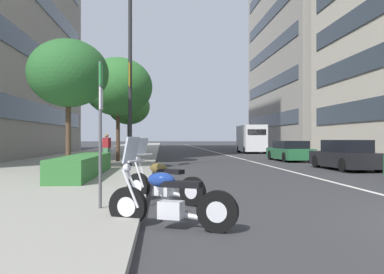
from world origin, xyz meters
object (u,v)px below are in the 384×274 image
at_px(street_tree_far_plaza, 118,87).
at_px(street_lamp_with_banners, 137,63).
at_px(motorcycle_nearest_camera, 169,201).
at_px(car_following_behind, 290,151).
at_px(delivery_van_ahead, 251,138).
at_px(street_tree_near_plaza_corner, 129,107).
at_px(motorcycle_far_end_row, 163,183).
at_px(parking_sign_by_curb, 101,116).
at_px(car_far_down_avenue, 346,156).
at_px(pedestrian_on_plaza, 107,148).
at_px(street_tree_by_lamp_post, 68,74).

bearing_deg(street_tree_far_plaza, street_lamp_with_banners, -162.28).
xyz_separation_m(motorcycle_nearest_camera, car_following_behind, (18.88, -8.15, 0.18)).
distance_m(delivery_van_ahead, street_tree_near_plaza_corner, 14.25).
xyz_separation_m(motorcycle_far_end_row, parking_sign_by_curb, (-1.53, 1.17, 1.43)).
height_order(car_far_down_avenue, pedestrian_on_plaza, pedestrian_on_plaza).
bearing_deg(motorcycle_nearest_camera, pedestrian_on_plaza, -56.66).
distance_m(delivery_van_ahead, street_tree_by_lamp_post, 25.45).
bearing_deg(motorcycle_nearest_camera, street_tree_by_lamp_post, -47.42).
bearing_deg(street_tree_near_plaza_corner, street_lamp_with_banners, -173.59).
distance_m(street_tree_far_plaza, pedestrian_on_plaza, 3.66).
height_order(car_following_behind, pedestrian_on_plaza, pedestrian_on_plaza).
bearing_deg(motorcycle_far_end_row, street_tree_far_plaza, -40.16).
relative_size(motorcycle_far_end_row, car_far_down_avenue, 0.41).
bearing_deg(motorcycle_far_end_row, pedestrian_on_plaza, -37.31).
relative_size(street_tree_far_plaza, street_tree_near_plaza_corner, 1.17).
relative_size(street_tree_by_lamp_post, pedestrian_on_plaza, 3.55).
bearing_deg(car_following_behind, street_tree_by_lamp_post, 120.77).
relative_size(car_far_down_avenue, pedestrian_on_plaza, 2.76).
height_order(motorcycle_nearest_camera, motorcycle_far_end_row, motorcycle_nearest_camera).
height_order(car_following_behind, street_tree_far_plaza, street_tree_far_plaza).
relative_size(motorcycle_far_end_row, street_lamp_with_banners, 0.21).
bearing_deg(motorcycle_nearest_camera, motorcycle_far_end_row, -65.88).
bearing_deg(car_far_down_avenue, street_tree_by_lamp_post, 90.58).
bearing_deg(motorcycle_far_end_row, parking_sign_by_curb, 92.44).
height_order(delivery_van_ahead, street_lamp_with_banners, street_lamp_with_banners).
height_order(car_following_behind, delivery_van_ahead, delivery_van_ahead).
relative_size(motorcycle_nearest_camera, street_tree_by_lamp_post, 0.37).
distance_m(motorcycle_nearest_camera, street_tree_near_plaza_corner, 25.00).
height_order(motorcycle_far_end_row, car_following_behind, motorcycle_far_end_row).
relative_size(motorcycle_nearest_camera, street_lamp_with_banners, 0.25).
distance_m(motorcycle_far_end_row, parking_sign_by_curb, 2.40).
xyz_separation_m(car_following_behind, street_tree_by_lamp_post, (-7.85, 12.24, 3.61)).
xyz_separation_m(street_tree_by_lamp_post, street_tree_near_plaza_corner, (13.58, -1.47, -0.35)).
distance_m(motorcycle_nearest_camera, car_far_down_avenue, 14.36).
distance_m(motorcycle_nearest_camera, pedestrian_on_plaza, 16.30).
relative_size(motorcycle_far_end_row, delivery_van_ahead, 0.32).
relative_size(car_following_behind, street_tree_near_plaza_corner, 0.88).
distance_m(motorcycle_far_end_row, street_tree_near_plaza_corner, 22.35).
distance_m(car_following_behind, street_tree_near_plaza_corner, 12.63).
xyz_separation_m(parking_sign_by_curb, pedestrian_on_plaza, (14.83, 1.88, -0.94)).
bearing_deg(street_tree_far_plaza, car_far_down_avenue, -115.72).
height_order(motorcycle_far_end_row, delivery_van_ahead, delivery_van_ahead).
distance_m(car_far_down_avenue, street_lamp_with_banners, 10.75).
bearing_deg(pedestrian_on_plaza, street_tree_by_lamp_post, 17.63).
distance_m(motorcycle_nearest_camera, street_tree_far_plaza, 17.59).
distance_m(car_far_down_avenue, street_tree_by_lamp_post, 13.05).
height_order(motorcycle_nearest_camera, pedestrian_on_plaza, pedestrian_on_plaza).
bearing_deg(street_tree_far_plaza, street_tree_near_plaza_corner, 0.02).
height_order(motorcycle_far_end_row, parking_sign_by_curb, parking_sign_by_curb).
bearing_deg(car_far_down_avenue, car_following_behind, 0.21).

